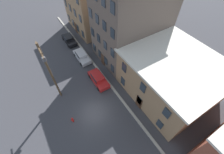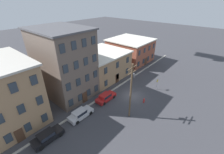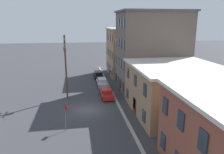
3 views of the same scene
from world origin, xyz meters
name	(u,v)px [view 3 (image 3 of 3)]	position (x,y,z in m)	size (l,w,h in m)	color
ground_plane	(88,110)	(0.00, 0.00, 0.00)	(200.00, 200.00, 0.00)	#38383D
kerb_strip	(120,107)	(0.00, 4.50, 0.08)	(56.00, 0.36, 0.16)	#9E998E
apartment_corner	(134,51)	(-19.60, 11.70, 5.20)	(10.61, 11.91, 10.38)	#9E7A56
apartment_midblock	(152,51)	(-7.73, 11.52, 6.77)	(8.85, 11.56, 13.52)	#66564C
apartment_far	(175,89)	(2.39, 11.31, 3.20)	(12.46, 11.13, 6.38)	#9E7A56
car_black	(99,75)	(-17.06, 3.25, 0.75)	(4.40, 1.92, 1.43)	black
car_silver	(102,82)	(-11.02, 3.30, 0.75)	(4.40, 1.92, 1.43)	#B7B7BC
car_red	(107,93)	(-4.64, 3.29, 0.75)	(4.40, 1.92, 1.43)	#B21E1E
caution_sign	(65,116)	(5.46, -2.68, 1.76)	(0.87, 0.08, 2.67)	slate
utility_pole	(66,64)	(-5.35, -2.88, 5.50)	(2.40, 0.44, 9.81)	brown
fire_hydrant	(66,107)	(-0.44, -2.94, 0.48)	(0.24, 0.34, 0.96)	red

